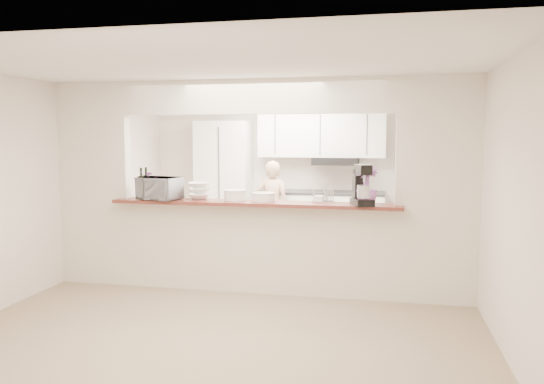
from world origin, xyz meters
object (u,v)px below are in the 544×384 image
(toaster_oven, at_px, (159,188))
(person, at_px, (272,207))
(stand_mixer, at_px, (362,187))
(refrigerator, at_px, (420,199))

(toaster_oven, height_order, person, person)
(toaster_oven, relative_size, person, 0.33)
(stand_mixer, bearing_deg, person, 122.81)
(refrigerator, relative_size, toaster_oven, 3.49)
(toaster_oven, xyz_separation_m, person, (0.91, 2.27, -0.50))
(refrigerator, height_order, toaster_oven, refrigerator)
(refrigerator, height_order, person, refrigerator)
(toaster_oven, bearing_deg, refrigerator, 52.73)
(toaster_oven, distance_m, person, 2.50)
(refrigerator, distance_m, stand_mixer, 2.93)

